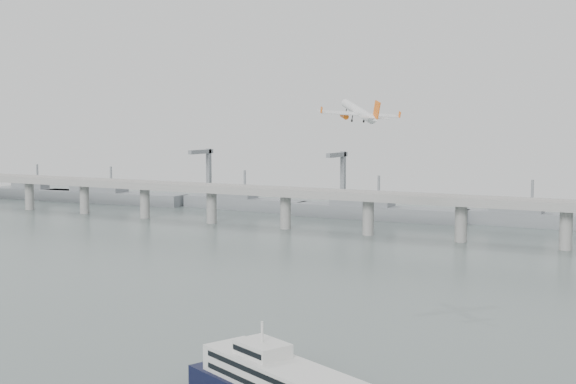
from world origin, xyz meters
The scene contains 4 objects.
ground centered at (0.00, 0.00, 0.00)m, with size 900.00×900.00×0.00m, color slate.
bridge centered at (-1.15, 200.00, 17.65)m, with size 800.00×22.00×23.90m.
distant_fleet centered at (-155.36, 265.08, 6.22)m, with size 453.00×60.90×40.00m.
airliner centered at (12.77, 86.62, 63.73)m, with size 28.16×27.33×11.29m.
Camera 1 is at (125.39, -176.74, 60.20)m, focal length 48.00 mm.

